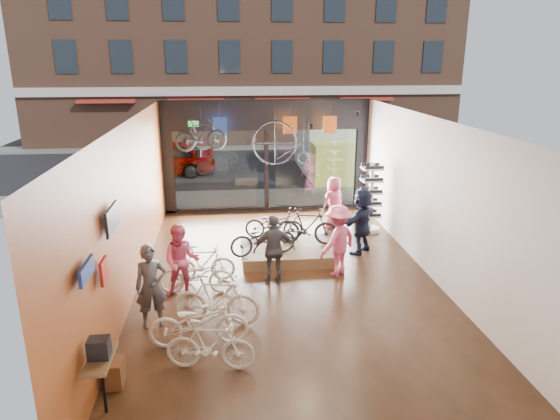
{
  "coord_description": "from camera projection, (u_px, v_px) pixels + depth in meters",
  "views": [
    {
      "loc": [
        -1.35,
        -10.81,
        5.1
      ],
      "look_at": [
        -0.03,
        1.4,
        1.36
      ],
      "focal_mm": 32.0,
      "sensor_mm": 36.0,
      "label": 1
    }
  ],
  "objects": [
    {
      "name": "customer_4",
      "position": [
        334.0,
        202.0,
        15.5
      ],
      "size": [
        0.94,
        0.83,
        1.62
      ],
      "primitive_type": "imported",
      "rotation": [
        0.0,
        0.0,
        3.64
      ],
      "color": "#CC4C72",
      "rests_on": "ground_plane"
    },
    {
      "name": "customer_3",
      "position": [
        338.0,
        240.0,
        12.06
      ],
      "size": [
        1.31,
        1.22,
        1.77
      ],
      "primitive_type": "imported",
      "rotation": [
        0.0,
        0.0,
        3.81
      ],
      "color": "#CC4C72",
      "rests_on": "ground_plane"
    },
    {
      "name": "wall_merch",
      "position": [
        102.0,
        310.0,
        7.84
      ],
      "size": [
        0.4,
        2.4,
        2.6
      ],
      "primitive_type": null,
      "color": "navy",
      "rests_on": "wall_left"
    },
    {
      "name": "exit_sign",
      "position": [
        194.0,
        124.0,
        16.36
      ],
      "size": [
        0.35,
        0.06,
        0.18
      ],
      "primitive_type": "cube",
      "color": "#198C26",
      "rests_on": "storefront"
    },
    {
      "name": "display_bike_right",
      "position": [
        274.0,
        224.0,
        13.77
      ],
      "size": [
        1.68,
        0.87,
        0.84
      ],
      "primitive_type": "imported",
      "rotation": [
        0.0,
        0.0,
        1.37
      ],
      "color": "black",
      "rests_on": "display_platform"
    },
    {
      "name": "wall_back",
      "position": [
        353.0,
        354.0,
        5.62
      ],
      "size": [
        7.0,
        0.04,
        3.8
      ],
      "primitive_type": "cube",
      "color": "beige",
      "rests_on": "ground"
    },
    {
      "name": "storefront",
      "position": [
        266.0,
        156.0,
        17.05
      ],
      "size": [
        7.0,
        0.26,
        3.8
      ],
      "primitive_type": null,
      "color": "black",
      "rests_on": "ground"
    },
    {
      "name": "customer_2",
      "position": [
        274.0,
        250.0,
        11.6
      ],
      "size": [
        1.01,
        0.49,
        1.68
      ],
      "primitive_type": "imported",
      "rotation": [
        0.0,
        0.0,
        3.22
      ],
      "color": "#3F3F44",
      "rests_on": "ground_plane"
    },
    {
      "name": "sidewalk_near",
      "position": [
        264.0,
        199.0,
        18.73
      ],
      "size": [
        30.0,
        2.4,
        0.12
      ],
      "primitive_type": "cube",
      "color": "slate",
      "rests_on": "ground"
    },
    {
      "name": "display_platform",
      "position": [
        287.0,
        252.0,
        13.31
      ],
      "size": [
        2.4,
        1.8,
        0.3
      ],
      "primitive_type": "cube",
      "color": "brown",
      "rests_on": "ground_plane"
    },
    {
      "name": "penny_farthing",
      "position": [
        284.0,
        144.0,
        15.75
      ],
      "size": [
        1.74,
        0.06,
        1.4
      ],
      "primitive_type": null,
      "color": "black",
      "rests_on": "ceiling"
    },
    {
      "name": "jersey_mid",
      "position": [
        290.0,
        125.0,
        16.03
      ],
      "size": [
        0.45,
        0.03,
        0.55
      ],
      "primitive_type": "cube",
      "color": "#CC5919",
      "rests_on": "ceiling"
    },
    {
      "name": "wall_right",
      "position": [
        436.0,
        201.0,
        11.71
      ],
      "size": [
        0.04,
        12.0,
        3.8
      ],
      "primitive_type": "cube",
      "color": "beige",
      "rests_on": "ground"
    },
    {
      "name": "wall_left",
      "position": [
        129.0,
        210.0,
        10.98
      ],
      "size": [
        0.04,
        12.0,
        3.8
      ],
      "primitive_type": "cube",
      "color": "brown",
      "rests_on": "ground"
    },
    {
      "name": "display_bike_left",
      "position": [
        263.0,
        238.0,
        12.61
      ],
      "size": [
        1.79,
        0.92,
        0.89
      ],
      "primitive_type": "imported",
      "rotation": [
        0.0,
        0.0,
        1.77
      ],
      "color": "black",
      "rests_on": "display_platform"
    },
    {
      "name": "floor_bike_1",
      "position": [
        210.0,
        345.0,
        8.42
      ],
      "size": [
        1.59,
        0.7,
        0.93
      ],
      "primitive_type": "imported",
      "rotation": [
        0.0,
        0.0,
        1.39
      ],
      "color": "beige",
      "rests_on": "ground_plane"
    },
    {
      "name": "floor_bike_2",
      "position": [
        199.0,
        322.0,
        9.11
      ],
      "size": [
        1.83,
        0.65,
        0.96
      ],
      "primitive_type": "imported",
      "rotation": [
        0.0,
        0.0,
        1.58
      ],
      "color": "beige",
      "rests_on": "ground_plane"
    },
    {
      "name": "sidewalk_far",
      "position": [
        249.0,
        146.0,
        29.96
      ],
      "size": [
        30.0,
        2.0,
        0.12
      ],
      "primitive_type": "cube",
      "color": "slate",
      "rests_on": "ground"
    },
    {
      "name": "sunglasses_rack",
      "position": [
        371.0,
        198.0,
        15.08
      ],
      "size": [
        0.76,
        0.69,
        2.11
      ],
      "primitive_type": null,
      "rotation": [
        0.0,
        0.0,
        0.33
      ],
      "color": "white",
      "rests_on": "ground_plane"
    },
    {
      "name": "customer_5",
      "position": [
        362.0,
        221.0,
        13.47
      ],
      "size": [
        1.55,
        1.57,
        1.8
      ],
      "primitive_type": "imported",
      "rotation": [
        0.0,
        0.0,
        3.94
      ],
      "color": "#161C33",
      "rests_on": "ground_plane"
    },
    {
      "name": "customer_0",
      "position": [
        151.0,
        286.0,
        9.71
      ],
      "size": [
        0.69,
        0.53,
        1.7
      ],
      "primitive_type": "imported",
      "rotation": [
        0.0,
        0.0,
        0.21
      ],
      "color": "#3F3F44",
      "rests_on": "ground_plane"
    },
    {
      "name": "ground_plane",
      "position": [
        287.0,
        282.0,
        11.91
      ],
      "size": [
        7.0,
        12.0,
        0.04
      ],
      "primitive_type": "cube",
      "color": "black",
      "rests_on": "ground"
    },
    {
      "name": "jersey_right",
      "position": [
        330.0,
        125.0,
        16.17
      ],
      "size": [
        0.45,
        0.03,
        0.55
      ],
      "primitive_type": "cube",
      "color": "#CC5919",
      "rests_on": "ceiling"
    },
    {
      "name": "street_car",
      "position": [
        164.0,
        158.0,
        22.65
      ],
      "size": [
        4.6,
        1.85,
        1.57
      ],
      "primitive_type": "imported",
      "rotation": [
        0.0,
        0.0,
        -1.57
      ],
      "color": "gray",
      "rests_on": "street_road"
    },
    {
      "name": "hung_bike",
      "position": [
        201.0,
        135.0,
        14.83
      ],
      "size": [
        1.64,
        0.94,
        0.95
      ],
      "primitive_type": "imported",
      "rotation": [
        0.0,
        0.0,
        1.91
      ],
      "color": "black",
      "rests_on": "ceiling"
    },
    {
      "name": "box_truck",
      "position": [
        329.0,
        147.0,
        22.32
      ],
      "size": [
        2.19,
        6.57,
        2.59
      ],
      "primitive_type": null,
      "color": "silver",
      "rests_on": "street_road"
    },
    {
      "name": "floor_bike_3",
      "position": [
        216.0,
        300.0,
        9.87
      ],
      "size": [
        1.82,
        0.88,
        1.05
      ],
      "primitive_type": "imported",
      "rotation": [
        0.0,
        0.0,
        1.34
      ],
      "color": "beige",
      "rests_on": "ground_plane"
    },
    {
      "name": "jersey_left",
      "position": [
        220.0,
        126.0,
        15.8
      ],
      "size": [
        0.45,
        0.03,
        0.55
      ],
      "primitive_type": "cube",
      "color": "#1E3F99",
      "rests_on": "ceiling"
    },
    {
      "name": "opposite_building",
      "position": [
        245.0,
        26.0,
        30.32
      ],
      "size": [
        26.0,
        5.0,
        14.0
      ],
      "primitive_type": "cube",
      "color": "brown",
      "rests_on": "ground"
    },
    {
      "name": "floor_bike_5",
      "position": [
        203.0,
        263.0,
        11.81
      ],
      "size": [
        1.5,
        0.43,
        0.9
      ],
      "primitive_type": "imported",
      "rotation": [
        0.0,
        0.0,
        1.58
      ],
      "color": "beige",
      "rests_on": "ground_plane"
    },
    {
      "name": "floor_bike_4",
      "position": [
        196.0,
        275.0,
        11.19
      ],
      "size": [
        1.75,
        0.75,
        0.89
      ],
      "primitive_type": "imported",
      "rotation": [
        0.0,
        0.0,
        1.48
      ],
      "color": "beige",
      "rests_on": "ground_plane"
    },
    {
      "name": "street_road",
      "position": [
        253.0,
        160.0,
        26.17
      ],
      "size": [
        30.0,
        18.0,
        0.02
      ],
      "primitive_type": "cube",
      "color": "black",
      "rests_on": "ground"
    },
    {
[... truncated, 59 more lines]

